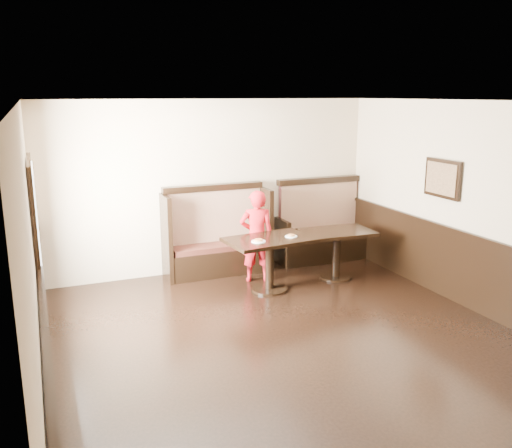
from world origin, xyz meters
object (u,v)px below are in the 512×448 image
booth_neighbor (321,233)px  child (257,236)px  table_neighbor (337,243)px  table_main (270,250)px  booth_main (217,241)px

booth_neighbor → child: 1.65m
table_neighbor → booth_neighbor: bearing=77.6°
booth_neighbor → table_neighbor: bearing=-105.6°
booth_neighbor → table_main: size_ratio=1.23×
child → table_neighbor: bearing=-178.3°
booth_main → table_neighbor: 1.95m
booth_neighbor → booth_main: bearing=179.9°
table_neighbor → child: (-1.23, 0.35, 0.14)m
booth_neighbor → child: bearing=-157.0°
child → booth_main: bearing=-37.7°
booth_main → child: (0.44, -0.64, 0.20)m
table_main → child: (-0.01, 0.47, 0.11)m
booth_main → booth_neighbor: same height
table_neighbor → child: child is taller
booth_main → child: 0.80m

